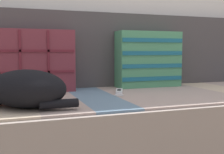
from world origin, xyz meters
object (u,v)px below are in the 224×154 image
(throw_pillow_striped, at_px, (148,59))
(game_remote_far, at_px, (119,92))
(sleeping_cat, at_px, (23,90))
(couch, at_px, (145,131))
(throw_pillow_quilted, at_px, (34,61))

(throw_pillow_striped, xyz_separation_m, game_remote_far, (-0.28, -0.21, -0.17))
(throw_pillow_striped, height_order, sleeping_cat, throw_pillow_striped)
(throw_pillow_striped, distance_m, game_remote_far, 0.39)
(couch, xyz_separation_m, throw_pillow_striped, (0.13, 0.23, 0.40))
(throw_pillow_quilted, height_order, throw_pillow_striped, throw_pillow_striped)
(sleeping_cat, xyz_separation_m, game_remote_far, (0.51, 0.24, -0.07))
(couch, bearing_deg, game_remote_far, 174.48)
(sleeping_cat, bearing_deg, game_remote_far, 24.98)
(sleeping_cat, bearing_deg, throw_pillow_quilted, 80.31)
(throw_pillow_quilted, xyz_separation_m, throw_pillow_striped, (0.72, -0.00, 0.00))
(throw_pillow_quilted, bearing_deg, couch, -21.26)
(sleeping_cat, bearing_deg, couch, 18.64)
(couch, distance_m, game_remote_far, 0.28)
(throw_pillow_striped, relative_size, sleeping_cat, 1.07)
(couch, height_order, throw_pillow_striped, throw_pillow_striped)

